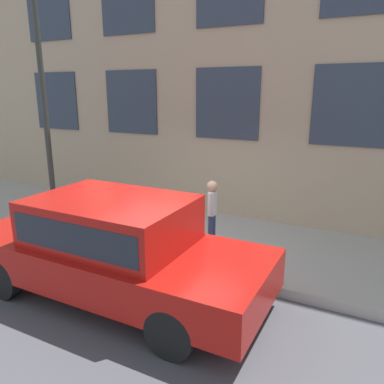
% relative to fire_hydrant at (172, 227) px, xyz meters
% --- Properties ---
extents(ground_plane, '(80.00, 80.00, 0.00)m').
position_rel_fire_hydrant_xyz_m(ground_plane, '(-0.54, -0.11, -0.61)').
color(ground_plane, '#47474C').
extents(sidewalk, '(2.92, 60.00, 0.17)m').
position_rel_fire_hydrant_xyz_m(sidewalk, '(0.92, -0.11, -0.53)').
color(sidewalk, '#9E9B93').
rests_on(sidewalk, ground_plane).
extents(building_facade, '(0.33, 40.00, 9.24)m').
position_rel_fire_hydrant_xyz_m(building_facade, '(2.52, -0.11, 4.01)').
color(building_facade, tan).
rests_on(building_facade, ground_plane).
extents(fire_hydrant, '(0.33, 0.45, 0.85)m').
position_rel_fire_hydrant_xyz_m(fire_hydrant, '(0.00, 0.00, 0.00)').
color(fire_hydrant, gray).
rests_on(fire_hydrant, sidewalk).
extents(person, '(0.32, 0.21, 1.31)m').
position_rel_fire_hydrant_xyz_m(person, '(0.46, -0.63, 0.35)').
color(person, navy).
rests_on(person, sidewalk).
extents(parked_car_red_near, '(1.86, 4.80, 1.58)m').
position_rel_fire_hydrant_xyz_m(parked_car_red_near, '(-1.63, 0.08, 0.26)').
color(parked_car_red_near, black).
rests_on(parked_car_red_near, ground_plane).
extents(street_lamp, '(0.36, 0.36, 6.76)m').
position_rel_fire_hydrant_xyz_m(street_lamp, '(0.09, 3.16, 3.67)').
color(street_lamp, '#2D332D').
rests_on(street_lamp, sidewalk).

